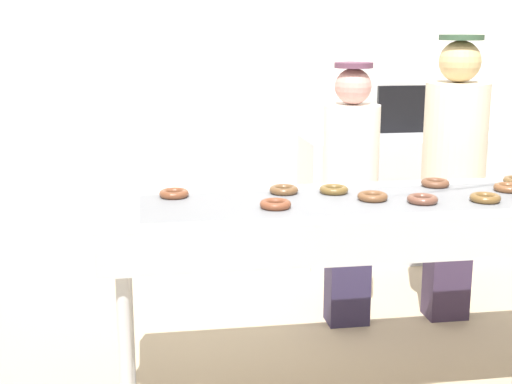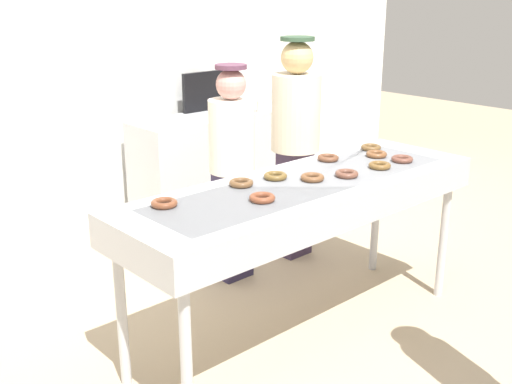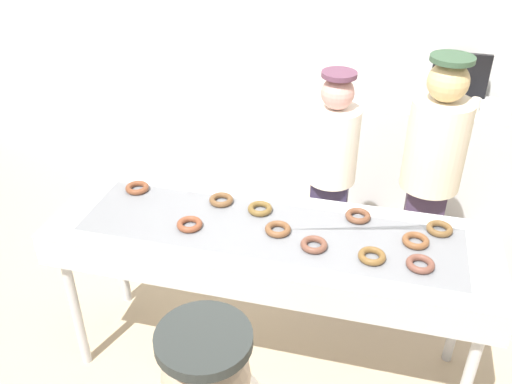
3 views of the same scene
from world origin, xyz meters
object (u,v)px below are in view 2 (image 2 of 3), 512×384
Objects in this scene: chocolate_donut_9 at (262,198)px; menu_display at (203,91)px; chocolate_donut_1 at (164,203)px; chocolate_donut_2 at (241,183)px; chocolate_donut_7 at (402,159)px; chocolate_donut_0 at (328,158)px; worker_assistant at (296,133)px; worker_baker at (232,164)px; chocolate_donut_4 at (371,147)px; chocolate_donut_10 at (380,165)px; paper_cup_1 at (234,108)px; chocolate_donut_5 at (347,174)px; chocolate_donut_8 at (376,154)px; chocolate_donut_3 at (275,176)px; paper_cup_0 at (260,106)px; chocolate_donut_6 at (312,177)px; fryer_conveyor at (305,197)px; prep_counter at (219,163)px.

menu_display is (1.46, 2.38, 0.11)m from chocolate_donut_9.
menu_display is (1.88, 2.11, 0.11)m from chocolate_donut_1.
chocolate_donut_2 is 1.00× the size of chocolate_donut_7.
worker_assistant reaches higher than chocolate_donut_0.
worker_baker is (-0.23, 0.68, -0.14)m from chocolate_donut_0.
chocolate_donut_4 is 0.96m from worker_baker.
chocolate_donut_0 is 1.00× the size of chocolate_donut_10.
paper_cup_1 reaches higher than chocolate_donut_1.
chocolate_donut_1 is 1.12m from chocolate_donut_5.
chocolate_donut_10 is at bearing -138.51° from chocolate_donut_8.
chocolate_donut_7 is (0.85, -0.27, 0.00)m from chocolate_donut_3.
worker_assistant is (0.09, 0.82, -0.01)m from chocolate_donut_8.
paper_cup_0 is (1.72, 1.72, -0.02)m from chocolate_donut_2.
chocolate_donut_7 is (1.08, -0.30, 0.00)m from chocolate_donut_2.
worker_assistant reaches higher than chocolate_donut_6.
chocolate_donut_1 is at bearing 167.54° from chocolate_donut_10.
chocolate_donut_9 is 2.79m from menu_display.
paper_cup_1 is (1.12, 2.02, -0.02)m from chocolate_donut_6.
chocolate_donut_2 is at bearing 173.53° from chocolate_donut_8.
paper_cup_1 is at bearing 155.28° from paper_cup_0.
chocolate_donut_9 is 1.00× the size of chocolate_donut_10.
chocolate_donut_2 is 0.42m from chocolate_donut_6.
paper_cup_1 is (0.41, 2.13, -0.02)m from chocolate_donut_7.
chocolate_donut_4 is (0.42, -0.01, 0.00)m from chocolate_donut_0.
menu_display is at bearing 131.79° from paper_cup_0.
paper_cup_0 reaches higher than chocolate_donut_7.
chocolate_donut_7 is 1.16m from worker_baker.
menu_display is at bearing 65.58° from fryer_conveyor.
worker_baker is (-0.55, 1.01, -0.14)m from chocolate_donut_7.
prep_counter is at bearing 76.92° from chocolate_donut_10.
chocolate_donut_4 and chocolate_donut_5 have the same top height.
chocolate_donut_0 is at bearing -112.20° from paper_cup_1.
paper_cup_1 is at bearing -102.25° from worker_assistant.
menu_display is (1.13, 2.15, 0.11)m from chocolate_donut_3.
chocolate_donut_1 is 1.27m from worker_baker.
chocolate_donut_7 is at bearing -0.93° from chocolate_donut_10.
prep_counter is at bearing 63.36° from fryer_conveyor.
chocolate_donut_10 is (0.62, -0.27, 0.00)m from chocolate_donut_3.
fryer_conveyor is 17.18× the size of chocolate_donut_7.
menu_display is at bearing 71.60° from chocolate_donut_5.
paper_cup_0 is (0.57, 1.01, -0.01)m from worker_assistant.
worker_baker is at bearing 107.88° from chocolate_donut_10.
chocolate_donut_0 is at bearing -106.29° from menu_display.
worker_assistant is (1.15, 0.70, -0.01)m from chocolate_donut_2.
chocolate_donut_5 is 1.00× the size of chocolate_donut_10.
chocolate_donut_6 is 2.38m from prep_counter.
worker_baker is 0.92× the size of prep_counter.
menu_display reaches higher than paper_cup_1.
worker_assistant is at bearing 22.83° from chocolate_donut_1.
worker_baker reaches higher than fryer_conveyor.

